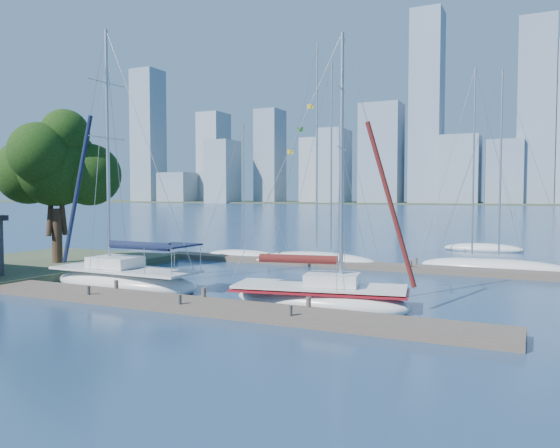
% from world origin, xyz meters
% --- Properties ---
extents(ground, '(700.00, 700.00, 0.00)m').
position_xyz_m(ground, '(0.00, 0.00, 0.00)').
color(ground, navy).
rests_on(ground, ground).
extents(near_dock, '(26.00, 2.00, 0.40)m').
position_xyz_m(near_dock, '(0.00, 0.00, 0.20)').
color(near_dock, '#4E4439').
rests_on(near_dock, ground).
extents(far_dock, '(30.00, 1.80, 0.36)m').
position_xyz_m(far_dock, '(2.00, 16.00, 0.18)').
color(far_dock, '#4E4439').
rests_on(far_dock, ground).
extents(far_shore, '(800.00, 100.00, 1.50)m').
position_xyz_m(far_shore, '(0.00, 320.00, 0.00)').
color(far_shore, '#38472D').
rests_on(far_shore, ground).
extents(tree, '(7.57, 6.91, 10.27)m').
position_xyz_m(tree, '(-14.95, 6.40, 6.97)').
color(tree, black).
rests_on(tree, ground).
extents(sailboat_navy, '(8.94, 3.13, 14.13)m').
position_xyz_m(sailboat_navy, '(-6.31, 2.96, 1.07)').
color(sailboat_navy, silver).
rests_on(sailboat_navy, ground).
extents(sailboat_maroon, '(8.40, 4.09, 12.30)m').
position_xyz_m(sailboat_maroon, '(4.69, 2.94, 0.97)').
color(sailboat_maroon, silver).
rests_on(sailboat_maroon, ground).
extents(bg_boat_0, '(6.86, 4.04, 10.63)m').
position_xyz_m(bg_boat_0, '(-7.19, 17.23, 0.23)').
color(bg_boat_0, silver).
rests_on(bg_boat_0, ground).
extents(bg_boat_1, '(8.84, 4.97, 16.03)m').
position_xyz_m(bg_boat_1, '(-1.17, 17.19, 0.30)').
color(bg_boat_1, silver).
rests_on(bg_boat_1, ground).
extents(bg_boat_2, '(6.64, 2.34, 14.48)m').
position_xyz_m(bg_boat_2, '(0.05, 16.85, 0.30)').
color(bg_boat_2, silver).
rests_on(bg_boat_2, ground).
extents(bg_boat_3, '(6.83, 4.63, 13.54)m').
position_xyz_m(bg_boat_3, '(9.27, 18.73, 0.27)').
color(bg_boat_3, silver).
rests_on(bg_boat_3, ground).
extents(bg_boat_4, '(8.90, 5.33, 13.17)m').
position_xyz_m(bg_boat_4, '(10.93, 18.53, 0.26)').
color(bg_boat_4, silver).
rests_on(bg_boat_4, ground).
extents(bg_boat_7, '(6.91, 3.60, 12.05)m').
position_xyz_m(bg_boat_7, '(8.82, 31.52, 0.24)').
color(bg_boat_7, silver).
rests_on(bg_boat_7, ground).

